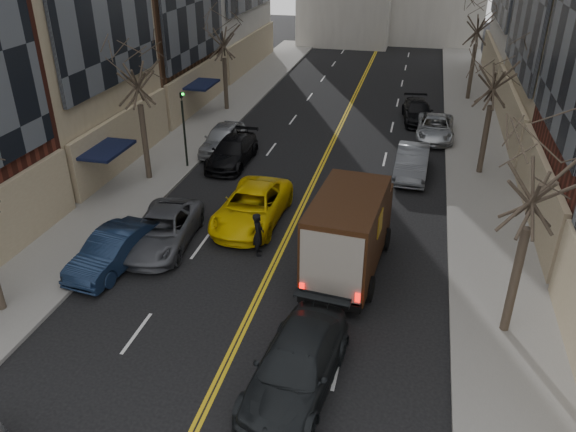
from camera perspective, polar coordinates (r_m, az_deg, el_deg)
name	(u,v)px	position (r m, az deg, el deg)	size (l,w,h in m)	color
sidewalk_left	(194,136)	(37.64, -9.51, 8.04)	(4.00, 66.00, 0.15)	slate
sidewalk_right	(480,160)	(35.11, 18.95, 5.41)	(4.00, 66.00, 0.15)	slate
tree_lf_mid	(134,57)	(29.72, -15.35, 15.27)	(3.20, 3.20, 8.91)	#382D23
tree_lf_far	(223,26)	(41.52, -6.67, 18.58)	(3.20, 3.20, 8.12)	#382D23
tree_rt_near	(543,158)	(18.06, 24.45, 5.39)	(3.20, 3.20, 8.71)	#382D23
tree_rt_mid	(498,63)	(31.46, 20.54, 14.37)	(3.20, 3.20, 8.32)	#382D23
tree_rt_far	(481,10)	(46.09, 19.00, 19.17)	(3.20, 3.20, 9.11)	#382D23
traffic_signal	(183,121)	(31.81, -10.58, 9.48)	(0.29, 0.26, 4.70)	black
ups_truck	(349,232)	(22.12, 6.26, -1.61)	(3.03, 6.62, 3.53)	black
observer_sedan	(296,366)	(17.34, 0.86, -14.97)	(2.89, 5.83, 1.63)	black
taxi	(252,206)	(26.13, -3.68, 0.98)	(2.70, 5.85, 1.63)	yellow
pedestrian	(258,234)	(23.51, -3.04, -1.85)	(0.70, 0.46, 1.92)	black
parked_lf_b	(113,250)	(23.81, -17.36, -3.35)	(1.62, 4.65, 1.53)	#101E35
parked_lf_c	(162,230)	(24.84, -12.67, -1.38)	(2.49, 5.39, 1.50)	#4C4E54
parked_lf_d	(232,151)	(32.82, -5.68, 6.54)	(2.07, 5.10, 1.48)	black
parked_lf_e	(223,138)	(34.77, -6.63, 7.85)	(1.92, 4.76, 1.62)	#B1B4B9
parked_rt_a	(412,162)	(31.75, 12.49, 5.37)	(1.70, 4.87, 1.61)	#52555A
parked_rt_b	(435,128)	(37.95, 14.71, 8.68)	(2.34, 5.07, 1.41)	#B6B9BE
parked_rt_c	(418,112)	(41.01, 13.04, 10.29)	(1.97, 4.85, 1.41)	black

